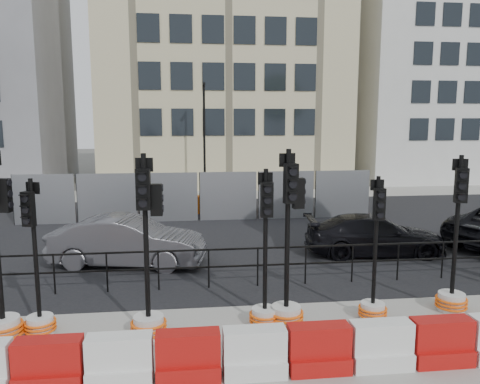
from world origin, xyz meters
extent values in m
plane|color=#51514C|center=(0.00, 0.00, 0.00)|extent=(120.00, 120.00, 0.00)
cube|color=gray|center=(0.00, -3.00, 0.01)|extent=(40.00, 6.00, 0.02)
cube|color=black|center=(0.00, 7.00, 0.01)|extent=(40.00, 14.00, 0.03)
cube|color=gray|center=(0.00, 16.00, 0.01)|extent=(40.00, 4.00, 0.02)
cube|color=beige|center=(2.00, 22.00, 9.00)|extent=(15.00, 10.00, 18.00)
cube|color=silver|center=(17.00, 22.00, 8.00)|extent=(12.00, 9.00, 16.00)
cylinder|color=black|center=(-4.80, 1.20, 0.50)|extent=(0.04, 0.04, 1.00)
cylinder|color=black|center=(-3.60, 1.20, 0.50)|extent=(0.04, 0.04, 1.00)
cylinder|color=black|center=(-2.40, 1.20, 0.50)|extent=(0.04, 0.04, 1.00)
cylinder|color=black|center=(-1.20, 1.20, 0.50)|extent=(0.04, 0.04, 1.00)
cylinder|color=black|center=(0.00, 1.20, 0.50)|extent=(0.04, 0.04, 1.00)
cylinder|color=black|center=(1.20, 1.20, 0.50)|extent=(0.04, 0.04, 1.00)
cylinder|color=black|center=(2.40, 1.20, 0.50)|extent=(0.04, 0.04, 1.00)
cylinder|color=black|center=(3.60, 1.20, 0.50)|extent=(0.04, 0.04, 1.00)
cylinder|color=black|center=(4.80, 1.20, 0.50)|extent=(0.04, 0.04, 1.00)
cylinder|color=black|center=(6.00, 1.20, 0.50)|extent=(0.04, 0.04, 1.00)
cube|color=black|center=(0.00, 1.20, 0.98)|extent=(18.00, 0.04, 0.04)
cube|color=black|center=(0.00, 1.20, 0.55)|extent=(18.00, 0.04, 0.04)
cube|color=gray|center=(-6.00, 9.00, 1.00)|extent=(2.30, 0.05, 2.00)
cylinder|color=black|center=(-7.15, 9.00, 1.00)|extent=(0.05, 0.05, 2.00)
cube|color=gray|center=(-3.60, 9.00, 1.00)|extent=(2.30, 0.05, 2.00)
cylinder|color=black|center=(-4.75, 9.00, 1.00)|extent=(0.05, 0.05, 2.00)
cube|color=gray|center=(-1.20, 9.00, 1.00)|extent=(2.30, 0.05, 2.00)
cylinder|color=black|center=(-2.35, 9.00, 1.00)|extent=(0.05, 0.05, 2.00)
cube|color=gray|center=(1.20, 9.00, 1.00)|extent=(2.30, 0.05, 2.00)
cylinder|color=black|center=(0.05, 9.00, 1.00)|extent=(0.05, 0.05, 2.00)
cube|color=gray|center=(3.60, 9.00, 1.00)|extent=(2.30, 0.05, 2.00)
cylinder|color=black|center=(2.45, 9.00, 1.00)|extent=(0.05, 0.05, 2.00)
cube|color=gray|center=(6.00, 9.00, 1.00)|extent=(2.30, 0.05, 2.00)
cylinder|color=black|center=(4.85, 9.00, 1.00)|extent=(0.05, 0.05, 2.00)
cube|color=#D8520E|center=(-4.00, 10.50, 0.40)|extent=(1.00, 0.40, 0.80)
cube|color=#D8520E|center=(-2.00, 10.50, 0.40)|extent=(1.00, 0.40, 0.80)
cube|color=#D8520E|center=(0.00, 10.50, 0.40)|extent=(1.00, 0.40, 0.80)
cube|color=#D8520E|center=(2.00, 10.50, 0.40)|extent=(1.00, 0.40, 0.80)
cube|color=#D8520E|center=(4.00, 10.50, 0.40)|extent=(1.00, 0.40, 0.80)
cylinder|color=black|center=(0.50, 15.00, 3.00)|extent=(0.12, 0.12, 6.00)
cube|color=black|center=(0.50, 14.75, 5.90)|extent=(0.12, 0.50, 0.12)
cube|color=red|center=(-2.62, -2.80, 0.15)|extent=(1.00, 0.50, 0.30)
cube|color=red|center=(-2.62, -2.80, 0.55)|extent=(1.00, 0.35, 0.50)
cube|color=white|center=(-1.58, -2.80, 0.15)|extent=(1.00, 0.50, 0.30)
cube|color=white|center=(-1.58, -2.80, 0.55)|extent=(1.00, 0.35, 0.50)
cube|color=red|center=(-0.52, -2.80, 0.15)|extent=(1.00, 0.50, 0.30)
cube|color=red|center=(-0.52, -2.80, 0.55)|extent=(1.00, 0.35, 0.50)
cube|color=white|center=(0.53, -2.80, 0.15)|extent=(1.00, 0.50, 0.30)
cube|color=white|center=(0.53, -2.80, 0.55)|extent=(1.00, 0.35, 0.50)
cube|color=red|center=(1.58, -2.80, 0.15)|extent=(1.00, 0.50, 0.30)
cube|color=red|center=(1.58, -2.80, 0.55)|extent=(1.00, 0.35, 0.50)
cube|color=white|center=(2.63, -2.80, 0.15)|extent=(1.00, 0.50, 0.30)
cube|color=white|center=(2.63, -2.80, 0.55)|extent=(1.00, 0.35, 0.50)
cube|color=red|center=(3.67, -2.80, 0.15)|extent=(1.00, 0.50, 0.30)
cube|color=red|center=(3.67, -2.80, 0.55)|extent=(1.00, 0.35, 0.50)
cylinder|color=silver|center=(-3.93, -1.06, 0.22)|extent=(0.59, 0.59, 0.44)
torus|color=#FF5F0D|center=(-3.93, -1.06, 0.13)|extent=(0.71, 0.71, 0.05)
torus|color=#FF5F0D|center=(-3.93, -1.06, 0.22)|extent=(0.71, 0.71, 0.05)
torus|color=#FF5F0D|center=(-3.93, -1.06, 0.31)|extent=(0.71, 0.71, 0.05)
cube|color=black|center=(-3.72, -1.11, 2.74)|extent=(0.25, 0.19, 0.60)
cylinder|color=silver|center=(-3.33, -0.87, 0.18)|extent=(0.49, 0.49, 0.37)
torus|color=#FF5F0D|center=(-3.33, -0.87, 0.11)|extent=(0.59, 0.59, 0.05)
torus|color=#FF5F0D|center=(-3.33, -0.87, 0.18)|extent=(0.59, 0.59, 0.05)
torus|color=#FF5F0D|center=(-3.33, -0.87, 0.26)|extent=(0.59, 0.59, 0.05)
cylinder|color=black|center=(-3.33, -0.87, 1.64)|extent=(0.08, 0.08, 2.74)
cube|color=black|center=(-3.36, -0.97, 2.46)|extent=(0.25, 0.19, 0.64)
cylinder|color=black|center=(-3.39, -1.04, 2.26)|extent=(0.14, 0.09, 0.14)
cylinder|color=black|center=(-3.39, -1.04, 2.46)|extent=(0.14, 0.09, 0.14)
cylinder|color=black|center=(-3.39, -1.04, 2.66)|extent=(0.14, 0.09, 0.14)
cube|color=black|center=(-3.31, -0.82, 2.83)|extent=(0.27, 0.12, 0.22)
cylinder|color=silver|center=(-1.26, -1.23, 0.21)|extent=(0.57, 0.57, 0.42)
torus|color=#FF5F0D|center=(-1.26, -1.23, 0.13)|extent=(0.69, 0.69, 0.05)
torus|color=#FF5F0D|center=(-1.26, -1.23, 0.21)|extent=(0.69, 0.69, 0.05)
torus|color=#FF5F0D|center=(-1.26, -1.23, 0.30)|extent=(0.69, 0.69, 0.05)
cylinder|color=black|center=(-1.26, -1.23, 1.90)|extent=(0.09, 0.09, 3.16)
cube|color=black|center=(-1.27, -1.36, 2.85)|extent=(0.26, 0.16, 0.74)
cylinder|color=black|center=(-1.27, -1.44, 2.61)|extent=(0.16, 0.06, 0.16)
cylinder|color=black|center=(-1.27, -1.44, 2.85)|extent=(0.16, 0.06, 0.16)
cylinder|color=black|center=(-1.27, -1.44, 3.08)|extent=(0.16, 0.06, 0.16)
cube|color=black|center=(-1.25, -1.17, 3.27)|extent=(0.32, 0.05, 0.25)
cube|color=black|center=(-1.05, -1.25, 2.63)|extent=(0.22, 0.15, 0.58)
cylinder|color=silver|center=(0.99, -1.03, 0.19)|extent=(0.52, 0.52, 0.38)
torus|color=#FF5F0D|center=(0.99, -1.03, 0.11)|extent=(0.62, 0.62, 0.05)
torus|color=#FF5F0D|center=(0.99, -1.03, 0.19)|extent=(0.62, 0.62, 0.05)
torus|color=#FF5F0D|center=(0.99, -1.03, 0.27)|extent=(0.62, 0.62, 0.05)
cylinder|color=black|center=(0.99, -1.03, 1.72)|extent=(0.09, 0.09, 2.87)
cube|color=black|center=(1.00, -1.15, 2.58)|extent=(0.23, 0.14, 0.67)
cylinder|color=black|center=(1.00, -1.23, 2.37)|extent=(0.14, 0.05, 0.14)
cylinder|color=black|center=(1.00, -1.23, 2.58)|extent=(0.14, 0.05, 0.14)
cylinder|color=black|center=(1.00, -1.23, 2.79)|extent=(0.14, 0.05, 0.14)
cube|color=black|center=(0.99, -0.98, 2.96)|extent=(0.29, 0.03, 0.23)
cylinder|color=silver|center=(1.42, -1.08, 0.21)|extent=(0.58, 0.58, 0.43)
torus|color=#FF5F0D|center=(1.42, -1.08, 0.13)|extent=(0.70, 0.70, 0.05)
torus|color=#FF5F0D|center=(1.42, -1.08, 0.21)|extent=(0.70, 0.70, 0.05)
torus|color=#FF5F0D|center=(1.42, -1.08, 0.30)|extent=(0.70, 0.70, 0.05)
cylinder|color=black|center=(1.42, -1.08, 1.92)|extent=(0.10, 0.10, 3.21)
cube|color=black|center=(1.44, -1.21, 2.89)|extent=(0.28, 0.19, 0.75)
cylinder|color=black|center=(1.45, -1.29, 2.65)|extent=(0.17, 0.08, 0.16)
cylinder|color=black|center=(1.45, -1.29, 2.89)|extent=(0.17, 0.08, 0.16)
cylinder|color=black|center=(1.45, -1.29, 3.12)|extent=(0.17, 0.08, 0.16)
cube|color=black|center=(1.40, -1.02, 3.31)|extent=(0.32, 0.09, 0.26)
cube|color=black|center=(1.63, -1.04, 2.67)|extent=(0.24, 0.18, 0.59)
cylinder|color=silver|center=(3.25, -0.96, 0.18)|extent=(0.49, 0.49, 0.36)
torus|color=#FF5F0D|center=(3.25, -0.96, 0.11)|extent=(0.59, 0.59, 0.05)
torus|color=#FF5F0D|center=(3.25, -0.96, 0.18)|extent=(0.59, 0.59, 0.05)
torus|color=#FF5F0D|center=(3.25, -0.96, 0.25)|extent=(0.59, 0.59, 0.05)
cylinder|color=black|center=(3.25, -0.96, 1.62)|extent=(0.08, 0.08, 2.70)
cube|color=black|center=(3.25, -1.07, 2.43)|extent=(0.22, 0.14, 0.63)
cylinder|color=black|center=(3.24, -1.14, 2.23)|extent=(0.14, 0.05, 0.14)
cylinder|color=black|center=(3.24, -1.14, 2.43)|extent=(0.14, 0.05, 0.14)
cylinder|color=black|center=(3.24, -1.14, 2.63)|extent=(0.14, 0.05, 0.14)
cube|color=black|center=(3.25, -0.91, 2.79)|extent=(0.27, 0.04, 0.22)
cylinder|color=silver|center=(5.09, -0.76, 0.20)|extent=(0.55, 0.55, 0.41)
torus|color=#FF5F0D|center=(5.09, -0.76, 0.12)|extent=(0.66, 0.66, 0.05)
torus|color=#FF5F0D|center=(5.09, -0.76, 0.20)|extent=(0.66, 0.66, 0.05)
torus|color=#FF5F0D|center=(5.09, -0.76, 0.28)|extent=(0.66, 0.66, 0.05)
cylinder|color=black|center=(5.09, -0.76, 1.83)|extent=(0.09, 0.09, 3.05)
cube|color=black|center=(5.06, -0.87, 2.75)|extent=(0.28, 0.21, 0.71)
cylinder|color=black|center=(5.03, -0.95, 2.52)|extent=(0.16, 0.09, 0.15)
cylinder|color=black|center=(5.03, -0.95, 2.75)|extent=(0.16, 0.09, 0.15)
cylinder|color=black|center=(5.03, -0.95, 2.97)|extent=(0.16, 0.09, 0.15)
cube|color=black|center=(5.11, -0.70, 3.15)|extent=(0.30, 0.12, 0.24)
imported|color=#48484D|center=(-2.16, 3.31, 0.70)|extent=(3.06, 4.81, 1.40)
imported|color=black|center=(5.16, 3.57, 0.61)|extent=(2.56, 4.54, 1.22)
camera|label=1|loc=(-0.52, -9.70, 4.06)|focal=35.00mm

